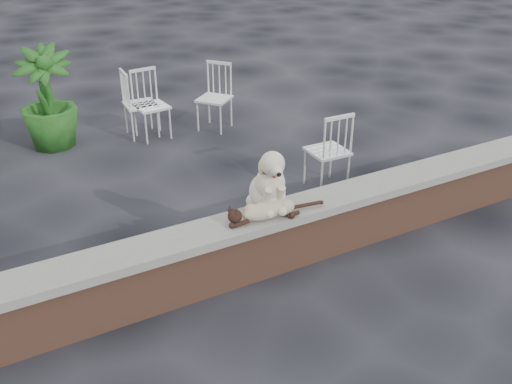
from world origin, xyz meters
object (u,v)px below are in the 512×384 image
chair_b (151,105)px  chair_c (328,150)px  dog (267,177)px  chair_e (140,103)px  potted_plant_b (47,98)px  chair_d (214,98)px  cat (268,208)px

chair_b → chair_c: bearing=-67.8°
dog → chair_e: (0.02, 3.56, -0.41)m
potted_plant_b → chair_b: bearing=-15.0°
dog → chair_c: dog is taller
dog → chair_d: bearing=83.7°
chair_d → chair_c: (0.35, -2.29, 0.00)m
chair_d → chair_c: 2.31m
chair_d → potted_plant_b: bearing=-141.0°
cat → potted_plant_b: bearing=116.4°
chair_d → chair_c: size_ratio=1.00×
chair_b → chair_c: size_ratio=1.00×
dog → cat: size_ratio=0.57×
chair_e → chair_b: size_ratio=1.00×
chair_e → chair_d: 1.03m
dog → chair_e: 3.59m
chair_d → potted_plant_b: (-2.18, 0.46, 0.20)m
chair_b → chair_c: same height
chair_e → dog: bearing=-177.2°
chair_d → chair_e: bearing=-144.1°
chair_e → potted_plant_b: size_ratio=0.70×
chair_e → chair_c: 2.89m
chair_d → chair_b: bearing=-136.5°
dog → chair_e: dog is taller
cat → chair_d: 3.62m
chair_c → potted_plant_b: 3.75m
cat → potted_plant_b: (-1.09, 3.91, 0.00)m
chair_c → potted_plant_b: bearing=-45.6°
dog → chair_d: size_ratio=0.65×
chair_b → dog: bearing=-97.2°
dog → chair_b: dog is taller
cat → chair_d: size_ratio=1.14×
chair_c → dog: bearing=38.1°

